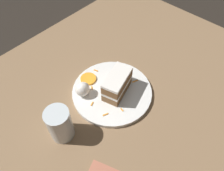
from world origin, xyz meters
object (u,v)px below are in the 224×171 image
at_px(plate, 112,92).
at_px(cake_slice, 117,84).
at_px(cream_dollop, 83,89).
at_px(drinking_glass, 60,125).
at_px(orange_garnish, 89,78).

distance_m(plate, cake_slice, 0.05).
relative_size(cream_dollop, drinking_glass, 0.45).
height_order(plate, drinking_glass, drinking_glass).
bearing_deg(orange_garnish, plate, -80.62).
bearing_deg(cake_slice, drinking_glass, 68.64).
bearing_deg(plate, orange_garnish, 99.38).
height_order(plate, orange_garnish, orange_garnish).
relative_size(plate, cake_slice, 2.15).
relative_size(cake_slice, cream_dollop, 2.42).
bearing_deg(orange_garnish, cake_slice, -77.25).
bearing_deg(cream_dollop, cake_slice, -42.10).
bearing_deg(drinking_glass, plate, -2.26).
distance_m(cake_slice, drinking_glass, 0.23).
height_order(cream_dollop, orange_garnish, cream_dollop).
xyz_separation_m(plate, cream_dollop, (-0.08, 0.06, 0.03)).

